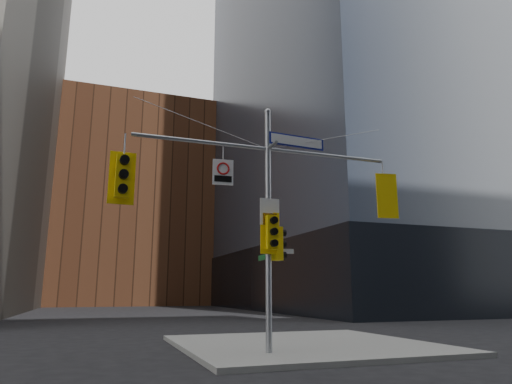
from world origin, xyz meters
TOP-DOWN VIEW (x-y plane):
  - ground at (0.00, 0.00)m, footprint 160.00×160.00m
  - sidewalk_corner at (2.00, 4.00)m, footprint 8.00×8.00m
  - podium_ne at (28.00, 32.00)m, footprint 36.40×36.40m
  - brick_midrise at (0.00, 58.00)m, footprint 26.00×20.00m
  - signal_assembly at (0.00, 1.99)m, footprint 8.00×0.80m
  - traffic_light_west_arm at (-4.15, 2.01)m, footprint 0.69×0.56m
  - traffic_light_east_arm at (4.05, 1.99)m, footprint 0.69×0.62m
  - traffic_light_pole_side at (0.32, 2.00)m, footprint 0.40×0.34m
  - traffic_light_pole_front at (0.00, 1.73)m, footprint 0.57×0.45m
  - street_sign_blade at (0.96, 2.00)m, footprint 1.89×0.19m
  - regulatory_sign_arm at (-1.39, 1.97)m, footprint 0.60×0.10m
  - regulatory_sign_pole at (0.00, 1.88)m, footprint 0.60×0.05m
  - street_blade_ew at (0.45, 2.00)m, footprint 0.70×0.05m
  - street_blade_ns at (0.00, 2.45)m, footprint 0.05×0.77m

SIDE VIEW (x-z plane):
  - ground at x=0.00m, z-range 0.00..0.00m
  - sidewalk_corner at x=2.00m, z-range 0.00..0.15m
  - street_blade_ns at x=0.00m, z-range 2.70..2.86m
  - street_blade_ew at x=0.45m, z-range 2.87..3.01m
  - podium_ne at x=28.00m, z-range 0.00..6.00m
  - traffic_light_pole_side at x=0.32m, z-range 2.67..3.64m
  - traffic_light_pole_front at x=0.00m, z-range 2.84..4.04m
  - regulatory_sign_pole at x=0.00m, z-range 3.65..4.43m
  - signal_assembly at x=0.00m, z-range 0.77..8.07m
  - traffic_light_west_arm at x=-4.15m, z-range 4.07..5.53m
  - traffic_light_east_arm at x=4.05m, z-range 4.07..5.53m
  - regulatory_sign_arm at x=-1.39m, z-range 4.80..5.55m
  - street_sign_blade at x=0.96m, z-range 6.17..6.53m
  - brick_midrise at x=0.00m, z-range 0.00..28.00m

